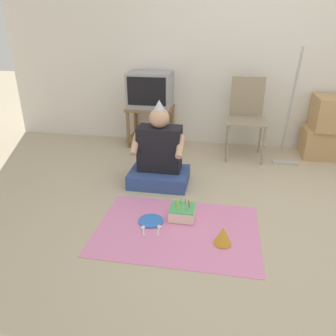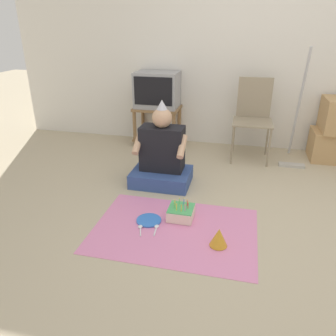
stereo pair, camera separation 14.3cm
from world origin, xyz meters
name	(u,v)px [view 1 (the left image)]	position (x,y,z in m)	size (l,w,h in m)	color
ground_plane	(255,231)	(0.00, 0.00, 0.00)	(16.00, 16.00, 0.00)	tan
wall_back	(256,42)	(0.00, 2.04, 1.27)	(6.40, 0.06, 2.55)	silver
tv_stand	(151,123)	(-1.24, 1.80, 0.29)	(0.57, 0.42, 0.50)	olive
tv	(150,90)	(-1.24, 1.81, 0.72)	(0.53, 0.39, 0.44)	#99999E
folding_chair	(246,112)	(-0.05, 1.63, 0.53)	(0.44, 0.43, 0.92)	gray
cardboard_box_stack	(330,129)	(0.92, 1.75, 0.35)	(0.56, 0.46, 0.72)	tan
dust_mop	(288,129)	(0.42, 1.53, 0.38)	(0.28, 0.41, 1.27)	#B2ADA3
person_seated	(159,157)	(-0.90, 0.70, 0.28)	(0.57, 0.43, 0.83)	#334C8C
party_cloth	(177,229)	(-0.60, -0.09, 0.00)	(1.26, 0.89, 0.01)	pink
birthday_cake	(183,212)	(-0.58, 0.09, 0.05)	(0.21, 0.21, 0.16)	#F4E0C6
party_hat_blue	(223,235)	(-0.25, -0.21, 0.08)	(0.13, 0.13, 0.14)	gold
paper_plate	(151,221)	(-0.83, -0.02, 0.01)	(0.20, 0.20, 0.01)	blue
plastic_spoon_near	(159,228)	(-0.74, -0.10, 0.01)	(0.04, 0.15, 0.01)	white
plastic_spoon_far	(143,229)	(-0.86, -0.14, 0.01)	(0.06, 0.14, 0.01)	white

